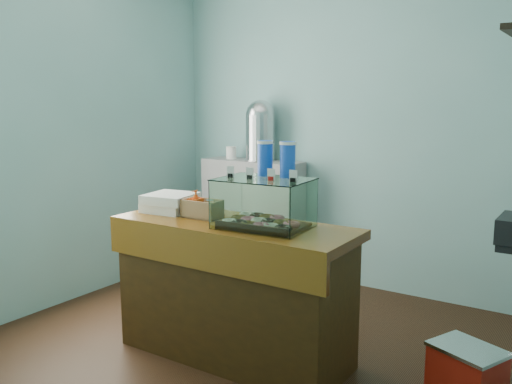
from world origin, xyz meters
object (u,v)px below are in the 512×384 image
Objects in this scene: counter at (234,289)px; coffee_urn at (261,129)px; display_case at (266,200)px; red_cooler at (466,375)px.

coffee_urn reaches higher than counter.
counter is 0.64m from display_case.
counter reaches higher than red_cooler.
counter is 1.46m from red_cooler.
counter is at bearing -62.74° from coffee_urn.
coffee_urn reaches higher than red_cooler.
coffee_urn reaches higher than display_case.
counter is at bearing -146.44° from red_cooler.
red_cooler is (2.23, -1.34, -1.23)m from coffee_urn.
red_cooler is (1.18, 0.22, -0.90)m from display_case.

